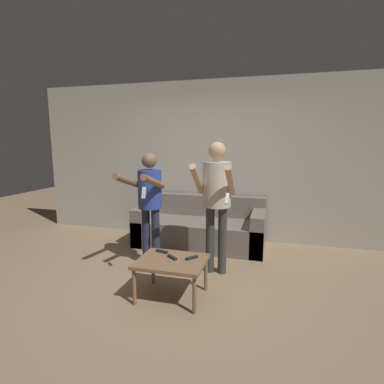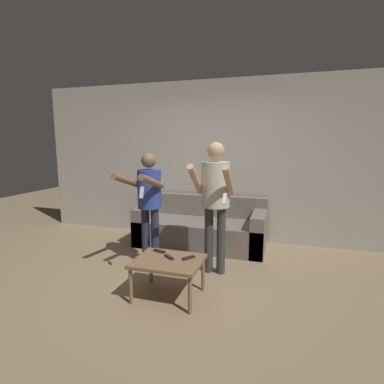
{
  "view_description": "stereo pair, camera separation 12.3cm",
  "coord_description": "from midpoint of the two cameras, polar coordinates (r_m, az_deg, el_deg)",
  "views": [
    {
      "loc": [
        1.09,
        -3.1,
        1.66
      ],
      "look_at": [
        -0.04,
        1.0,
        0.96
      ],
      "focal_mm": 28.0,
      "sensor_mm": 36.0,
      "label": 1
    },
    {
      "loc": [
        1.21,
        -3.06,
        1.66
      ],
      "look_at": [
        -0.04,
        1.0,
        0.96
      ],
      "focal_mm": 28.0,
      "sensor_mm": 36.0,
      "label": 2
    }
  ],
  "objects": [
    {
      "name": "ground_plane",
      "position": [
        3.68,
        -3.16,
        -17.46
      ],
      "size": [
        14.0,
        14.0,
        0.0
      ],
      "primitive_type": "plane",
      "color": "#937A5B"
    },
    {
      "name": "wall_back",
      "position": [
        5.2,
        4.31,
        5.91
      ],
      "size": [
        6.4,
        0.06,
        2.7
      ],
      "color": "#B7B2A8",
      "rests_on": "ground_plane"
    },
    {
      "name": "couch",
      "position": [
        4.94,
        2.47,
        -6.98
      ],
      "size": [
        2.06,
        0.87,
        0.78
      ],
      "color": "slate",
      "rests_on": "ground_plane"
    },
    {
      "name": "person_standing_left",
      "position": [
        4.0,
        -7.39,
        -0.91
      ],
      "size": [
        0.43,
        0.76,
        1.53
      ],
      "color": "#282D47",
      "rests_on": "ground_plane"
    },
    {
      "name": "person_standing_right",
      "position": [
        3.72,
        5.39,
        -0.06
      ],
      "size": [
        0.47,
        0.66,
        1.67
      ],
      "color": "#383838",
      "rests_on": "ground_plane"
    },
    {
      "name": "coffee_table",
      "position": [
        3.3,
        -3.44,
        -13.51
      ],
      "size": [
        0.72,
        0.58,
        0.42
      ],
      "color": "#846042",
      "rests_on": "ground_plane"
    },
    {
      "name": "remote_near",
      "position": [
        3.32,
        -3.31,
        -12.27
      ],
      "size": [
        0.14,
        0.12,
        0.02
      ],
      "color": "black",
      "rests_on": "coffee_table"
    },
    {
      "name": "remote_mid",
      "position": [
        3.3,
        0.47,
        -12.4
      ],
      "size": [
        0.12,
        0.14,
        0.02
      ],
      "color": "black",
      "rests_on": "coffee_table"
    },
    {
      "name": "remote_far",
      "position": [
        3.5,
        -5.21,
        -11.15
      ],
      "size": [
        0.15,
        0.07,
        0.02
      ],
      "color": "black",
      "rests_on": "coffee_table"
    }
  ]
}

